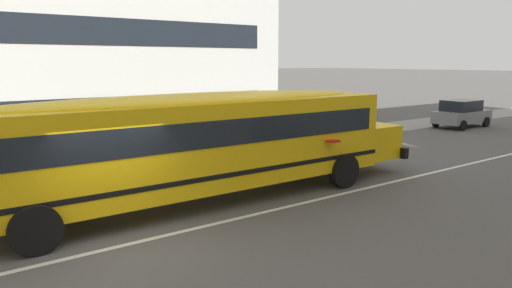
% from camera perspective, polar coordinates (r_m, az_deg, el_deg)
% --- Properties ---
extents(ground_plane, '(400.00, 400.00, 0.00)m').
position_cam_1_polar(ground_plane, '(10.53, -16.09, -12.01)').
color(ground_plane, '#54514F').
extents(sidewalk_far, '(120.00, 3.00, 0.01)m').
position_cam_1_polar(sidewalk_far, '(18.22, -24.92, -3.12)').
color(sidewalk_far, gray).
rests_on(sidewalk_far, ground_plane).
extents(lane_centreline, '(110.00, 0.16, 0.01)m').
position_cam_1_polar(lane_centreline, '(10.53, -16.09, -12.00)').
color(lane_centreline, silver).
rests_on(lane_centreline, ground_plane).
extents(school_bus, '(13.71, 3.32, 3.06)m').
position_cam_1_polar(school_bus, '(12.91, -6.30, 0.83)').
color(school_bus, yellow).
rests_on(school_bus, ground_plane).
extents(parked_car_grey_by_hydrant, '(3.92, 1.92, 1.64)m').
position_cam_1_polar(parked_car_grey_by_hydrant, '(30.22, 24.20, 3.51)').
color(parked_car_grey_by_hydrant, gray).
rests_on(parked_car_grey_by_hydrant, ground_plane).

